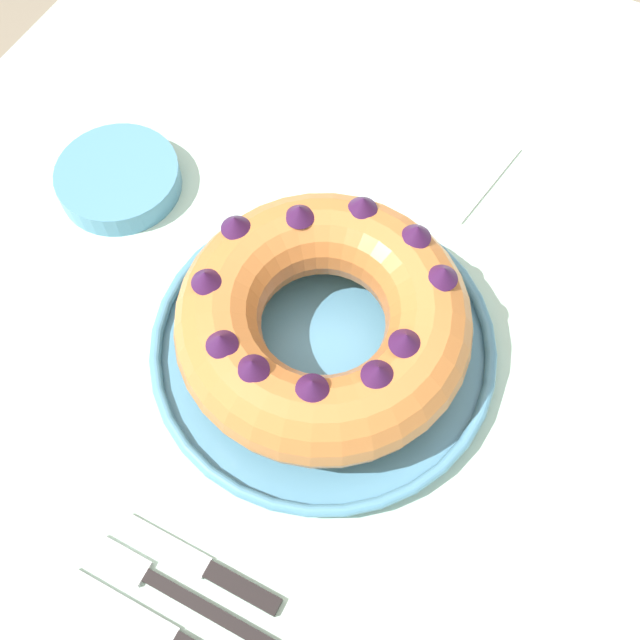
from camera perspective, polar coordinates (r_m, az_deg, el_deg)
ground_plane at (r=1.50m, az=0.44°, el=-14.16°), size 8.00×8.00×0.00m
dining_table at (r=0.87m, az=0.74°, el=-3.84°), size 1.32×1.15×0.74m
serving_dish at (r=0.78m, az=0.00°, el=-1.89°), size 0.36×0.36×0.03m
bundt_cake at (r=0.73m, az=0.00°, el=0.05°), size 0.29×0.29×0.10m
fork at (r=0.73m, az=-11.30°, el=-19.48°), size 0.02×0.19×0.01m
cake_knife at (r=0.72m, az=-8.39°, el=-18.35°), size 0.02×0.16×0.01m
side_bowl at (r=0.92m, az=-15.09°, el=10.35°), size 0.14×0.14×0.03m
napkin at (r=0.93m, az=10.45°, el=11.43°), size 0.15×0.12×0.00m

